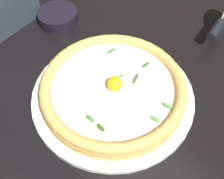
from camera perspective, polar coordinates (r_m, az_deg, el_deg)
ground_plane at (r=0.66m, az=1.16°, el=-3.20°), size 2.40×2.40×0.03m
pizza_plate at (r=0.65m, az=0.00°, el=-1.39°), size 0.35×0.35×0.01m
pizza at (r=0.63m, az=0.01°, el=0.00°), size 0.31×0.31×0.06m
side_bowl at (r=0.83m, az=-10.25°, el=13.46°), size 0.10×0.10×0.03m
pizza_cutter at (r=0.81m, az=20.00°, el=11.97°), size 0.05×0.15×0.08m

